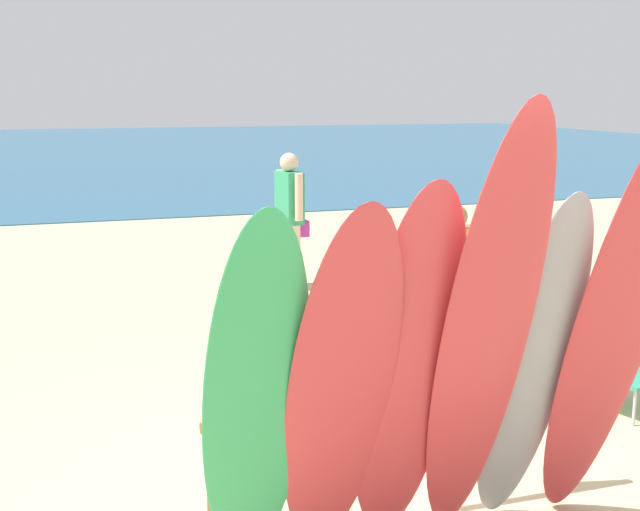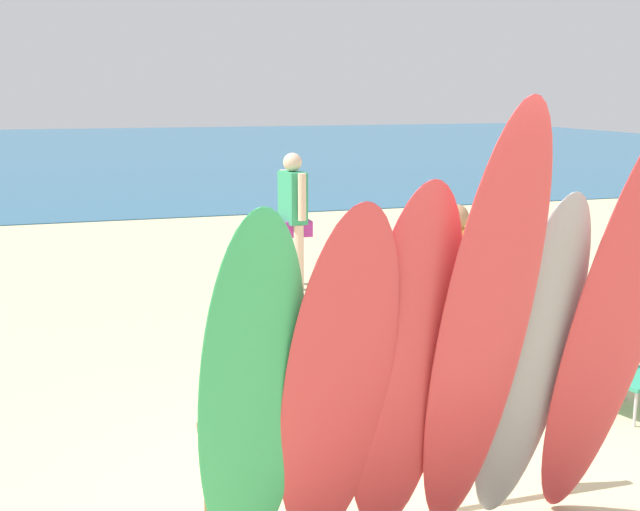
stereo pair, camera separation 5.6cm
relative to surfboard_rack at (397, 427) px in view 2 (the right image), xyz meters
The scene contains 12 objects.
ground 14.01m from the surfboard_rack, 90.00° to the left, with size 60.00×60.00×0.00m, color #D3BC8C.
ocean_water 31.94m from the surfboard_rack, 90.00° to the left, with size 60.00×40.00×0.02m, color #235B7F.
surfboard_rack is the anchor object (origin of this frame).
surfboard_green_0 1.17m from the surfboard_rack, 153.25° to the right, with size 0.53×0.08×2.04m, color #38B266.
surfboard_red_1 0.87m from the surfboard_rack, 136.64° to the right, with size 0.57×0.06×2.09m, color #D13D42.
surfboard_red_2 0.71m from the surfboard_rack, 109.19° to the right, with size 0.54×0.07×2.15m, color #D13D42.
surfboard_red_3 0.95m from the surfboard_rack, 73.87° to the right, with size 0.48×0.07×2.58m, color #D13D42.
surfboard_grey_4 0.87m from the surfboard_rack, 41.30° to the right, with size 0.49×0.08×2.07m, color #999EA3.
surfboard_red_5 1.33m from the surfboard_rack, 34.22° to the right, with size 0.52×0.06×2.57m, color #D13D42.
beachgoer_photographing 5.80m from the surfboard_rack, 80.56° to the left, with size 0.44×0.64×1.70m.
beachgoer_midbeach 2.48m from the surfboard_rack, 56.20° to the left, with size 0.49×0.38×1.52m.
beach_chair_red 2.52m from the surfboard_rack, 25.30° to the left, with size 0.69×0.84×0.80m.
Camera 2 is at (-1.77, -4.19, 2.46)m, focal length 46.54 mm.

